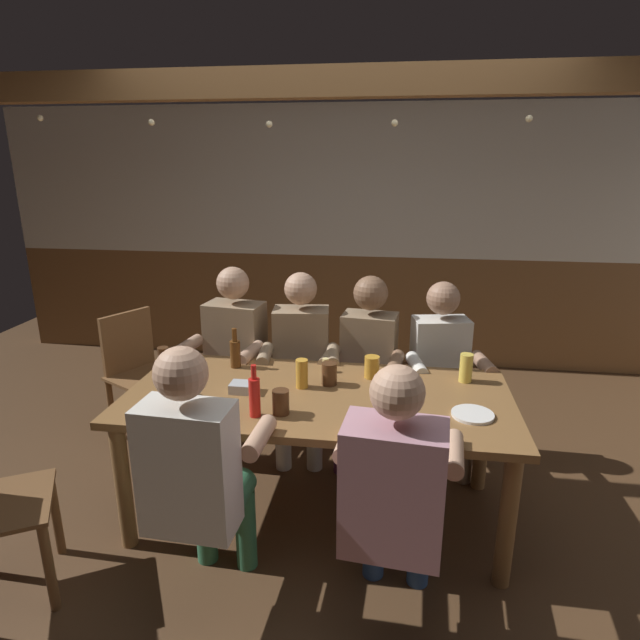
# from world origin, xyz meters

# --- Properties ---
(ground_plane) EXTENTS (8.12, 8.12, 0.00)m
(ground_plane) POSITION_xyz_m (0.00, 0.00, 0.00)
(ground_plane) COLOR #4C331E
(back_wall_upper) EXTENTS (6.76, 0.12, 1.34)m
(back_wall_upper) POSITION_xyz_m (0.00, 2.61, 1.70)
(back_wall_upper) COLOR silver
(back_wall_wainscot) EXTENTS (6.76, 0.12, 1.03)m
(back_wall_wainscot) POSITION_xyz_m (0.00, 2.61, 0.52)
(back_wall_wainscot) COLOR brown
(back_wall_wainscot) RESTS_ON ground_plane
(ceiling_beam) EXTENTS (6.09, 0.14, 0.16)m
(ceiling_beam) POSITION_xyz_m (0.00, 0.69, 2.29)
(ceiling_beam) COLOR brown
(dining_table) EXTENTS (2.00, 0.93, 0.73)m
(dining_table) POSITION_xyz_m (0.00, 0.15, 0.64)
(dining_table) COLOR brown
(dining_table) RESTS_ON ground_plane
(person_0) EXTENTS (0.55, 0.57, 1.23)m
(person_0) POSITION_xyz_m (-0.69, 0.84, 0.68)
(person_0) COLOR #997F60
(person_0) RESTS_ON ground_plane
(person_1) EXTENTS (0.53, 0.56, 1.21)m
(person_1) POSITION_xyz_m (-0.22, 0.85, 0.67)
(person_1) COLOR #997F60
(person_1) RESTS_ON ground_plane
(person_2) EXTENTS (0.52, 0.55, 1.20)m
(person_2) POSITION_xyz_m (0.22, 0.84, 0.66)
(person_2) COLOR #997F60
(person_2) RESTS_ON ground_plane
(person_3) EXTENTS (0.53, 0.56, 1.18)m
(person_3) POSITION_xyz_m (0.69, 0.83, 0.65)
(person_3) COLOR silver
(person_3) RESTS_ON ground_plane
(person_4) EXTENTS (0.53, 0.50, 1.24)m
(person_4) POSITION_xyz_m (-0.40, -0.54, 0.68)
(person_4) COLOR silver
(person_4) RESTS_ON ground_plane
(person_5) EXTENTS (0.54, 0.56, 1.21)m
(person_5) POSITION_xyz_m (0.41, -0.54, 0.67)
(person_5) COLOR #B78493
(person_5) RESTS_ON ground_plane
(chair_empty_near_left) EXTENTS (0.60, 0.60, 0.88)m
(chair_empty_near_left) POSITION_xyz_m (-1.38, 0.90, 0.48)
(chair_empty_near_left) COLOR brown
(chair_empty_near_left) RESTS_ON ground_plane
(table_candle) EXTENTS (0.04, 0.04, 0.08)m
(table_candle) POSITION_xyz_m (0.00, 0.46, 0.77)
(table_candle) COLOR #F9E08C
(table_candle) RESTS_ON dining_table
(condiment_caddy) EXTENTS (0.14, 0.10, 0.05)m
(condiment_caddy) POSITION_xyz_m (-0.39, 0.12, 0.75)
(condiment_caddy) COLOR #B2B7BC
(condiment_caddy) RESTS_ON dining_table
(plate_0) EXTENTS (0.20, 0.20, 0.01)m
(plate_0) POSITION_xyz_m (0.77, 0.01, 0.74)
(plate_0) COLOR white
(plate_0) RESTS_ON dining_table
(bottle_0) EXTENTS (0.06, 0.06, 0.24)m
(bottle_0) POSITION_xyz_m (-0.53, 0.45, 0.82)
(bottle_0) COLOR #593314
(bottle_0) RESTS_ON dining_table
(bottle_1) EXTENTS (0.05, 0.05, 0.26)m
(bottle_1) POSITION_xyz_m (-0.26, -0.13, 0.83)
(bottle_1) COLOR red
(bottle_1) RESTS_ON dining_table
(pint_glass_0) EXTENTS (0.06, 0.06, 0.14)m
(pint_glass_0) POSITION_xyz_m (-0.93, 0.35, 0.80)
(pint_glass_0) COLOR #4C2D19
(pint_glass_0) RESTS_ON dining_table
(pint_glass_1) EXTENTS (0.07, 0.07, 0.16)m
(pint_glass_1) POSITION_xyz_m (0.78, 0.43, 0.81)
(pint_glass_1) COLOR #E5C64C
(pint_glass_1) RESTS_ON dining_table
(pint_glass_2) EXTENTS (0.07, 0.07, 0.15)m
(pint_glass_2) POSITION_xyz_m (-0.77, 0.03, 0.80)
(pint_glass_2) COLOR #E5C64C
(pint_glass_2) RESTS_ON dining_table
(pint_glass_3) EXTENTS (0.08, 0.08, 0.12)m
(pint_glass_3) POSITION_xyz_m (0.27, 0.41, 0.79)
(pint_glass_3) COLOR gold
(pint_glass_3) RESTS_ON dining_table
(pint_glass_4) EXTENTS (0.08, 0.08, 0.12)m
(pint_glass_4) POSITION_xyz_m (-0.14, -0.09, 0.79)
(pint_glass_4) COLOR #4C2D19
(pint_glass_4) RESTS_ON dining_table
(pint_glass_5) EXTENTS (0.07, 0.07, 0.16)m
(pint_glass_5) POSITION_xyz_m (-0.10, 0.22, 0.81)
(pint_glass_5) COLOR gold
(pint_glass_5) RESTS_ON dining_table
(pint_glass_6) EXTENTS (0.08, 0.08, 0.12)m
(pint_glass_6) POSITION_xyz_m (0.04, 0.28, 0.79)
(pint_glass_6) COLOR #4C2D19
(pint_glass_6) RESTS_ON dining_table
(string_lights) EXTENTS (4.77, 0.04, 0.13)m
(string_lights) POSITION_xyz_m (-0.00, 0.64, 2.12)
(string_lights) COLOR #F9EAB2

